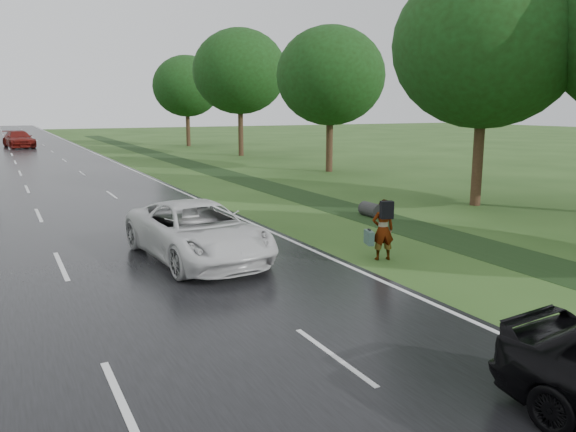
# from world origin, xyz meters

# --- Properties ---
(ground) EXTENTS (220.00, 220.00, 0.00)m
(ground) POSITION_xyz_m (0.00, 0.00, 0.00)
(ground) COLOR #284719
(ground) RESTS_ON ground
(road) EXTENTS (14.00, 180.00, 0.04)m
(road) POSITION_xyz_m (0.00, 45.00, 0.02)
(road) COLOR black
(road) RESTS_ON ground
(edge_stripe_east) EXTENTS (0.12, 180.00, 0.01)m
(edge_stripe_east) POSITION_xyz_m (6.75, 45.00, 0.04)
(edge_stripe_east) COLOR silver
(edge_stripe_east) RESTS_ON road
(center_line) EXTENTS (0.12, 180.00, 0.01)m
(center_line) POSITION_xyz_m (0.00, 45.00, 0.04)
(center_line) COLOR silver
(center_line) RESTS_ON road
(drainage_ditch) EXTENTS (2.20, 120.00, 0.56)m
(drainage_ditch) POSITION_xyz_m (11.50, 18.71, 0.04)
(drainage_ditch) COLOR black
(drainage_ditch) RESTS_ON ground
(tree_east_b) EXTENTS (7.60, 7.60, 10.11)m
(tree_east_b) POSITION_xyz_m (17.00, 10.00, 6.68)
(tree_east_b) COLOR #3C2518
(tree_east_b) RESTS_ON ground
(tree_east_c) EXTENTS (7.00, 7.00, 9.29)m
(tree_east_c) POSITION_xyz_m (18.20, 24.00, 6.14)
(tree_east_c) COLOR #3C2518
(tree_east_c) RESTS_ON ground
(tree_east_d) EXTENTS (8.00, 8.00, 10.76)m
(tree_east_d) POSITION_xyz_m (17.80, 38.00, 7.15)
(tree_east_d) COLOR #3C2518
(tree_east_d) RESTS_ON ground
(tree_east_f) EXTENTS (7.20, 7.20, 9.62)m
(tree_east_f) POSITION_xyz_m (17.50, 52.00, 6.37)
(tree_east_f) COLOR #3C2518
(tree_east_f) RESTS_ON ground
(pedestrian) EXTENTS (0.83, 0.84, 1.71)m
(pedestrian) POSITION_xyz_m (8.01, 4.68, 0.88)
(pedestrian) COLOR #A5998C
(pedestrian) RESTS_ON ground
(white_pickup) EXTENTS (3.05, 5.84, 1.57)m
(white_pickup) POSITION_xyz_m (3.47, 7.01, 0.82)
(white_pickup) COLOR silver
(white_pickup) RESTS_ON road
(far_car_red) EXTENTS (3.29, 6.22, 1.72)m
(far_car_red) POSITION_xyz_m (1.00, 57.42, 0.90)
(far_car_red) COLOR #67100B
(far_car_red) RESTS_ON road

